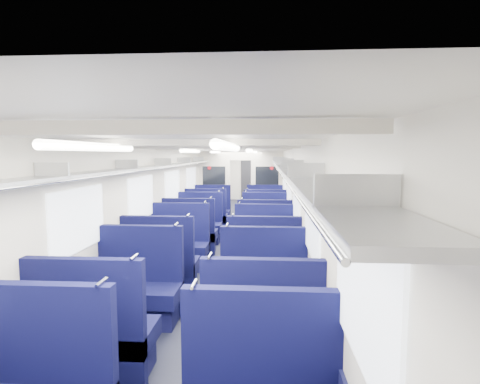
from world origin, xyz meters
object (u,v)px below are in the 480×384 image
object	(u,v)px
seat_12	(190,236)
seat_14	(199,227)
seat_17	(265,220)
seat_19	(265,213)
end_door	(249,179)
seat_8	(161,267)
seat_5	(263,340)
seat_13	(265,238)
seat_7	(264,294)
seat_9	(264,268)
seat_15	(265,227)
seat_18	(212,213)
seat_16	(206,218)
seat_10	(179,248)
seat_6	(138,291)
seat_4	(93,339)
seat_11	(265,250)
bulkhead	(240,184)

from	to	relation	value
seat_12	seat_14	size ratio (longest dim) A/B	1.00
seat_12	seat_17	world-z (taller)	same
seat_19	end_door	bearing A→B (deg)	96.98
seat_8	seat_17	distance (m)	4.85
seat_5	seat_13	world-z (taller)	same
seat_5	seat_14	size ratio (longest dim) A/B	1.00
seat_7	seat_17	world-z (taller)	same
seat_9	seat_15	bearing A→B (deg)	90.00
seat_13	seat_18	bearing A→B (deg)	115.43
seat_7	seat_15	distance (m)	4.59
seat_12	seat_18	bearing A→B (deg)	90.00
seat_9	seat_16	xyz separation A→B (m)	(-1.66, 4.61, 0.00)
seat_9	seat_10	xyz separation A→B (m)	(-1.66, 1.20, 0.00)
seat_7	seat_12	distance (m)	3.84
seat_17	seat_18	bearing A→B (deg)	145.01
seat_19	seat_15	bearing A→B (deg)	-90.00
seat_6	seat_9	distance (m)	2.04
seat_10	seat_16	xyz separation A→B (m)	(0.00, 3.41, 0.00)
seat_4	seat_19	bearing A→B (deg)	78.63
seat_11	seat_13	bearing A→B (deg)	90.00
seat_4	seat_7	bearing A→B (deg)	38.62
bulkhead	seat_8	distance (m)	6.80
seat_4	end_door	bearing A→B (deg)	86.84
seat_16	seat_18	world-z (taller)	same
seat_16	seat_19	bearing A→B (deg)	34.57
seat_4	seat_6	distance (m)	1.31
seat_19	seat_17	bearing A→B (deg)	-90.00
bulkhead	seat_8	xyz separation A→B (m)	(-0.83, -6.70, -0.84)
seat_7	seat_6	bearing A→B (deg)	-179.38
seat_8	seat_11	xyz separation A→B (m)	(1.66, 1.23, 0.00)
end_door	seat_4	world-z (taller)	end_door
end_door	seat_6	bearing A→B (deg)	-93.46
seat_5	seat_16	bearing A→B (deg)	103.31
seat_4	seat_6	size ratio (longest dim) A/B	1.00
end_door	bulkhead	size ratio (longest dim) A/B	0.71
end_door	seat_10	world-z (taller)	end_door
seat_5	seat_10	size ratio (longest dim) A/B	1.00
seat_11	seat_12	xyz separation A→B (m)	(-1.66, 1.16, 0.00)
seat_10	seat_8	bearing A→B (deg)	-90.00
seat_6	seat_16	world-z (taller)	same
end_door	seat_7	xyz separation A→B (m)	(0.83, -13.71, -0.60)
end_door	seat_18	size ratio (longest dim) A/B	1.56
end_door	seat_4	xyz separation A→B (m)	(-0.83, -15.03, -0.60)
end_door	seat_11	size ratio (longest dim) A/B	1.56
seat_6	seat_9	xyz separation A→B (m)	(1.66, 1.19, 0.00)
bulkhead	seat_7	xyz separation A→B (m)	(0.83, -7.78, -0.84)
seat_7	seat_14	xyz separation A→B (m)	(-1.66, 4.55, 0.00)
seat_18	seat_11	bearing A→B (deg)	-69.75
seat_8	seat_18	distance (m)	5.72
seat_15	seat_4	bearing A→B (deg)	-105.67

